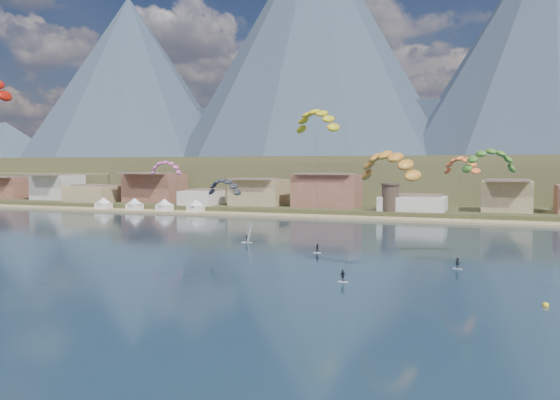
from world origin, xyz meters
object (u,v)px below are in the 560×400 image
at_px(buoy, 546,305).
at_px(watchtower, 390,197).
at_px(kitesurfer_yellow, 317,118).
at_px(windsurfer, 248,237).
at_px(kitesurfer_green, 489,158).
at_px(kitesurfer_orange, 389,161).

bearing_deg(buoy, watchtower, 109.01).
xyz_separation_m(kitesurfer_yellow, windsurfer, (-14.38, -2.09, -24.34)).
bearing_deg(watchtower, kitesurfer_green, -68.03).
bearing_deg(watchtower, kitesurfer_orange, -80.26).
bearing_deg(kitesurfer_orange, buoy, -36.87).
bearing_deg(kitesurfer_yellow, kitesurfer_orange, -51.95).
xyz_separation_m(watchtower, kitesurfer_yellow, (-3.41, -65.23, 19.20)).
bearing_deg(kitesurfer_green, kitesurfer_orange, -129.81).
height_order(kitesurfer_green, buoy, kitesurfer_green).
distance_m(kitesurfer_orange, buoy, 30.83).
distance_m(kitesurfer_yellow, buoy, 61.38).
relative_size(kitesurfer_orange, windsurfer, 5.27).
bearing_deg(windsurfer, kitesurfer_yellow, 8.27).
relative_size(kitesurfer_yellow, kitesurfer_green, 1.36).
distance_m(kitesurfer_green, windsurfer, 49.96).
distance_m(windsurfer, buoy, 65.60).
height_order(watchtower, kitesurfer_yellow, kitesurfer_yellow).
xyz_separation_m(watchtower, windsurfer, (-17.79, -67.32, -5.13)).
distance_m(kitesurfer_green, buoy, 37.25).
relative_size(kitesurfer_green, windsurfer, 5.39).
relative_size(watchtower, kitesurfer_orange, 0.42).
bearing_deg(kitesurfer_green, buoy, -77.99).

